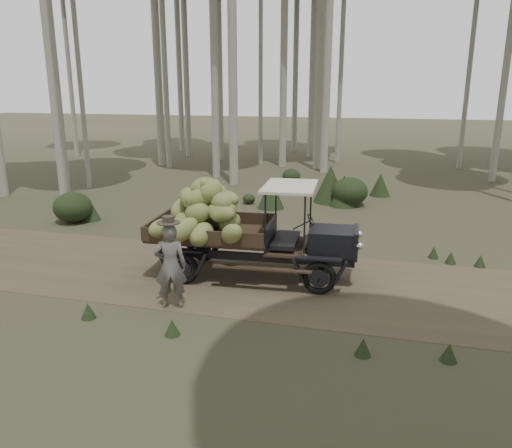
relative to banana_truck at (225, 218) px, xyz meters
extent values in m
plane|color=#473D2B|center=(2.69, -0.03, -1.35)|extent=(120.00, 120.00, 0.00)
cube|color=brown|center=(2.69, -0.03, -1.34)|extent=(70.00, 4.00, 0.01)
cube|color=black|center=(2.29, 0.26, -0.41)|extent=(0.99, 0.95, 0.51)
cube|color=black|center=(2.81, 0.29, -0.41)|extent=(0.16, 0.94, 0.58)
cube|color=black|center=(0.99, 0.17, -0.32)|extent=(0.16, 1.31, 0.51)
cube|color=#38281C|center=(-0.31, 0.08, -0.41)|extent=(2.72, 1.85, 0.07)
cube|color=#38281C|center=(-0.37, 0.92, -0.25)|extent=(2.61, 0.23, 0.30)
cube|color=#38281C|center=(-0.26, -0.76, -0.25)|extent=(2.61, 0.23, 0.30)
cube|color=#38281C|center=(-1.62, -0.01, -0.25)|extent=(0.17, 1.68, 0.30)
cube|color=beige|center=(1.39, 0.20, 0.72)|extent=(1.18, 1.66, 0.06)
cube|color=black|center=(0.64, 0.50, -0.77)|extent=(4.29, 0.38, 0.17)
cube|color=black|center=(0.69, -0.21, -0.77)|extent=(4.29, 0.38, 0.17)
torus|color=black|center=(2.06, 0.99, -0.99)|extent=(0.72, 0.18, 0.71)
torus|color=black|center=(2.16, -0.50, -0.99)|extent=(0.72, 0.18, 0.71)
torus|color=black|center=(-0.83, 0.79, -0.99)|extent=(0.72, 0.18, 0.71)
torus|color=black|center=(-0.73, -0.70, -0.99)|extent=(0.72, 0.18, 0.71)
sphere|color=beige|center=(2.85, 0.72, -0.37)|extent=(0.17, 0.17, 0.17)
sphere|color=beige|center=(2.91, -0.12, -0.37)|extent=(0.17, 0.17, 0.17)
ellipsoid|color=olive|center=(-0.88, -0.10, -0.14)|extent=(0.82, 0.90, 0.59)
ellipsoid|color=olive|center=(-1.05, 0.23, 0.09)|extent=(0.67, 0.95, 0.67)
ellipsoid|color=olive|center=(-0.75, 0.21, 0.38)|extent=(0.72, 0.90, 0.67)
ellipsoid|color=olive|center=(-0.47, 0.11, 0.65)|extent=(0.66, 0.89, 0.60)
ellipsoid|color=olive|center=(0.08, 0.07, -0.13)|extent=(0.56, 0.79, 0.50)
ellipsoid|color=olive|center=(0.06, -0.24, 0.19)|extent=(0.81, 0.75, 0.59)
ellipsoid|color=olive|center=(-0.48, -0.10, 0.44)|extent=(0.86, 0.85, 0.48)
ellipsoid|color=olive|center=(-0.30, 0.08, 0.61)|extent=(0.43, 0.75, 0.41)
ellipsoid|color=olive|center=(-0.38, 0.52, -0.20)|extent=(0.40, 0.67, 0.40)
ellipsoid|color=olive|center=(-0.52, -0.25, 0.14)|extent=(0.67, 0.50, 0.59)
ellipsoid|color=olive|center=(-0.02, -0.14, 0.37)|extent=(0.76, 0.75, 0.51)
ellipsoid|color=olive|center=(-0.46, 0.12, 0.62)|extent=(0.73, 0.50, 0.46)
ellipsoid|color=olive|center=(-1.18, -0.72, -0.12)|extent=(0.67, 0.74, 0.47)
ellipsoid|color=olive|center=(-0.68, 0.54, 0.12)|extent=(0.61, 0.86, 0.66)
ellipsoid|color=olive|center=(-0.23, 0.12, 0.46)|extent=(0.58, 0.79, 0.61)
ellipsoid|color=olive|center=(-0.34, 0.11, 0.61)|extent=(0.80, 0.81, 0.59)
ellipsoid|color=olive|center=(-0.62, -0.52, -0.16)|extent=(0.46, 0.65, 0.39)
ellipsoid|color=olive|center=(-0.01, -0.24, 0.18)|extent=(0.83, 0.63, 0.40)
ellipsoid|color=olive|center=(0.06, 0.08, 0.40)|extent=(0.77, 0.80, 0.41)
ellipsoid|color=olive|center=(-0.29, -0.03, 0.60)|extent=(0.61, 0.79, 0.62)
ellipsoid|color=olive|center=(-0.82, -0.41, -0.18)|extent=(0.86, 0.59, 0.54)
ellipsoid|color=olive|center=(-0.06, 0.30, 0.19)|extent=(0.61, 0.86, 0.47)
ellipsoid|color=olive|center=(-0.80, -0.06, 0.41)|extent=(0.74, 0.80, 0.57)
ellipsoid|color=olive|center=(-0.47, 0.07, 0.62)|extent=(0.80, 0.69, 0.52)
ellipsoid|color=olive|center=(-0.31, -0.61, -0.22)|extent=(0.50, 0.82, 0.53)
ellipsoid|color=olive|center=(-0.19, 0.12, 0.13)|extent=(0.90, 0.90, 0.69)
ellipsoid|color=olive|center=(-0.63, -0.83, -0.10)|extent=(0.87, 0.86, 0.71)
ellipsoid|color=olive|center=(0.40, -0.76, -0.12)|extent=(0.78, 0.84, 0.65)
imported|color=#585651|center=(-0.49, -1.82, -0.52)|extent=(0.70, 0.57, 1.67)
cylinder|color=#372D27|center=(-0.49, -1.82, 0.34)|extent=(0.56, 0.56, 0.02)
cylinder|color=#372D27|center=(-0.49, -1.82, 0.39)|extent=(0.28, 0.28, 0.13)
cylinder|color=#B2AD9E|center=(-9.92, 20.96, 7.28)|extent=(0.34, 0.34, 17.26)
cylinder|color=#B2AD9E|center=(-1.19, 19.86, 6.93)|extent=(0.36, 0.36, 16.55)
cylinder|color=#B2AD9E|center=(-2.64, 22.31, 6.35)|extent=(0.34, 0.34, 15.40)
ellipsoid|color=#233319|center=(-0.70, 11.31, -1.03)|extent=(0.79, 0.79, 0.63)
cone|color=#233319|center=(1.37, 8.04, -0.67)|extent=(1.22, 1.22, 1.36)
cone|color=#233319|center=(-5.65, 3.48, -1.01)|extent=(0.62, 0.62, 0.69)
ellipsoid|color=#233319|center=(-6.03, 3.14, -0.87)|extent=(1.18, 1.18, 0.95)
cone|color=#233319|center=(-0.50, 6.55, -0.82)|extent=(0.94, 0.94, 1.05)
ellipsoid|color=#233319|center=(-1.42, 6.99, -1.16)|extent=(0.46, 0.46, 0.37)
cone|color=#233319|center=(3.13, 9.62, -0.91)|extent=(0.79, 0.79, 0.88)
cone|color=#233319|center=(1.91, 7.53, -0.79)|extent=(1.00, 1.00, 1.11)
ellipsoid|color=#233319|center=(2.12, 7.64, -0.83)|extent=(1.26, 1.26, 1.01)
cone|color=#233319|center=(1.58, 7.80, -1.07)|extent=(0.50, 0.50, 0.55)
cone|color=#233319|center=(3.17, -2.72, -1.20)|extent=(0.27, 0.27, 0.30)
cone|color=#233319|center=(5.61, 2.09, -1.20)|extent=(0.27, 0.27, 0.30)
cone|color=#233319|center=(-1.52, 2.29, -1.20)|extent=(0.27, 0.27, 0.30)
cone|color=#233319|center=(-2.47, 2.21, -1.20)|extent=(0.27, 0.27, 0.30)
cone|color=#233319|center=(4.60, 2.46, -1.20)|extent=(0.27, 0.27, 0.30)
cone|color=#233319|center=(-1.80, 2.18, -1.20)|extent=(0.27, 0.27, 0.30)
cone|color=#233319|center=(4.46, -2.56, -1.20)|extent=(0.27, 0.27, 0.30)
cone|color=#233319|center=(-1.42, 2.67, -1.20)|extent=(0.27, 0.27, 0.30)
cone|color=#233319|center=(-0.01, -2.87, -1.20)|extent=(0.27, 0.27, 0.30)
cone|color=#233319|center=(1.89, 2.44, -1.20)|extent=(0.27, 0.27, 0.30)
cone|color=#233319|center=(-1.77, -2.67, -1.20)|extent=(0.27, 0.27, 0.30)
cone|color=#233319|center=(4.97, 2.16, -1.20)|extent=(0.27, 0.27, 0.30)
camera|label=1|loc=(3.34, -9.96, 2.76)|focal=35.00mm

